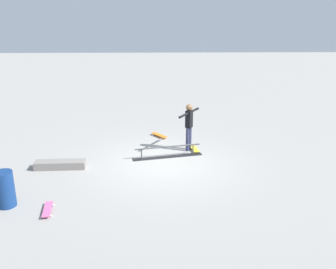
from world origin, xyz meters
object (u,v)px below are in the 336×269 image
loose_skateboard_orange (159,135)px  loose_skateboard_pink (48,209)px  skate_ledge (60,165)px  skateboard_main (194,148)px  trash_bin (5,189)px  grind_rail (168,152)px  skater_main (189,124)px

loose_skateboard_orange → loose_skateboard_pink: bearing=-66.0°
skate_ledge → loose_skateboard_pink: skate_ledge is taller
skate_ledge → skateboard_main: bearing=-161.1°
loose_skateboard_pink → trash_bin: bearing=-114.7°
skateboard_main → grind_rail: bearing=-66.8°
skater_main → trash_bin: (5.09, 3.94, -0.51)m
loose_skateboard_orange → trash_bin: 6.75m
skate_ledge → trash_bin: (0.82, 2.41, 0.36)m
skate_ledge → loose_skateboard_orange: (-3.21, -2.99, -0.05)m
skateboard_main → loose_skateboard_orange: (1.26, -1.47, 0.00)m
skate_ledge → skateboard_main: 4.72m
grind_rail → loose_skateboard_orange: 2.13m
grind_rail → loose_skateboard_pink: bearing=36.6°
skater_main → loose_skateboard_orange: size_ratio=2.31×
skate_ledge → skateboard_main: (-4.47, -1.53, -0.05)m
grind_rail → trash_bin: bearing=25.0°
skate_ledge → skater_main: bearing=-160.3°
skater_main → loose_skateboard_pink: skater_main is taller
skateboard_main → loose_skateboard_orange: size_ratio=1.10×
grind_rail → skate_ledge: 3.61m
skater_main → loose_skateboard_pink: size_ratio=2.10×
loose_skateboard_pink → trash_bin: 1.28m
trash_bin → skateboard_main: bearing=-143.4°
skateboard_main → loose_skateboard_orange: 1.93m
skateboard_main → trash_bin: (5.29, 3.93, 0.41)m
grind_rail → skater_main: (-0.77, -0.65, 0.82)m
skater_main → skateboard_main: size_ratio=2.09×
skater_main → loose_skateboard_orange: skater_main is taller
skate_ledge → loose_skateboard_pink: 2.76m
skateboard_main → skater_main: bearing=-102.5°
grind_rail → skate_ledge: bearing=1.8°
skater_main → loose_skateboard_pink: bearing=170.0°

